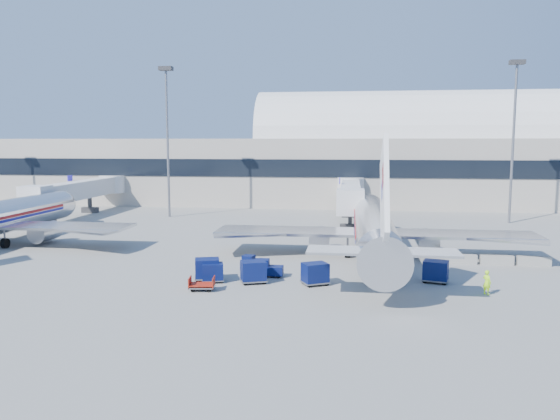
# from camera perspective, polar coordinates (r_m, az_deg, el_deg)

# --- Properties ---
(ground) EXTENTS (260.00, 260.00, 0.00)m
(ground) POSITION_cam_1_polar(r_m,az_deg,el_deg) (52.06, -1.19, -5.56)
(ground) COLOR gray
(ground) RESTS_ON ground
(terminal) EXTENTS (170.00, 28.15, 21.00)m
(terminal) POSITION_cam_1_polar(r_m,az_deg,el_deg) (108.35, -3.89, 5.04)
(terminal) COLOR #B2AA9E
(terminal) RESTS_ON ground
(airliner_main) EXTENTS (32.00, 37.26, 12.07)m
(airliner_main) POSITION_cam_1_polar(r_m,az_deg,el_deg) (55.42, 9.79, -1.81)
(airliner_main) COLOR silver
(airliner_main) RESTS_ON ground
(jetbridge_near) EXTENTS (4.40, 27.50, 6.25)m
(jetbridge_near) POSITION_cam_1_polar(r_m,az_deg,el_deg) (81.37, 7.38, 1.77)
(jetbridge_near) COLOR silver
(jetbridge_near) RESTS_ON ground
(jetbridge_mid) EXTENTS (4.40, 27.50, 6.25)m
(jetbridge_mid) POSITION_cam_1_polar(r_m,az_deg,el_deg) (91.59, -19.93, 2.00)
(jetbridge_mid) COLOR silver
(jetbridge_mid) RESTS_ON ground
(mast_west) EXTENTS (2.00, 1.20, 22.60)m
(mast_west) POSITION_cam_1_polar(r_m,az_deg,el_deg) (84.91, -11.72, 9.24)
(mast_west) COLOR slate
(mast_west) RESTS_ON ground
(mast_east) EXTENTS (2.00, 1.20, 22.60)m
(mast_east) POSITION_cam_1_polar(r_m,az_deg,el_deg) (83.33, 23.29, 8.86)
(mast_east) COLOR slate
(mast_east) RESTS_ON ground
(barrier_near) EXTENTS (3.00, 0.55, 0.90)m
(barrier_near) POSITION_cam_1_polar(r_m,az_deg,el_deg) (54.35, 18.33, -4.90)
(barrier_near) COLOR #9E9E96
(barrier_near) RESTS_ON ground
(barrier_mid) EXTENTS (3.00, 0.55, 0.90)m
(barrier_mid) POSITION_cam_1_polar(r_m,az_deg,el_deg) (55.07, 21.71, -4.89)
(barrier_mid) COLOR #9E9E96
(barrier_mid) RESTS_ON ground
(barrier_far) EXTENTS (3.00, 0.55, 0.90)m
(barrier_far) POSITION_cam_1_polar(r_m,az_deg,el_deg) (55.98, 25.00, -4.87)
(barrier_far) COLOR #9E9E96
(barrier_far) RESTS_ON ground
(tug_lead) EXTENTS (2.31, 1.16, 1.50)m
(tug_lead) POSITION_cam_1_polar(r_m,az_deg,el_deg) (46.81, -1.22, -6.15)
(tug_lead) COLOR #091244
(tug_lead) RESTS_ON ground
(tug_right) EXTENTS (2.22, 1.44, 1.33)m
(tug_right) POSITION_cam_1_polar(r_m,az_deg,el_deg) (48.49, 11.95, -5.93)
(tug_right) COLOR #091244
(tug_right) RESTS_ON ground
(tug_left) EXTENTS (1.66, 2.45, 1.46)m
(tug_left) POSITION_cam_1_polar(r_m,az_deg,el_deg) (49.04, -3.11, -5.57)
(tug_left) COLOR #091244
(tug_left) RESTS_ON ground
(cart_train_a) EXTENTS (2.47, 2.18, 1.82)m
(cart_train_a) POSITION_cam_1_polar(r_m,az_deg,el_deg) (44.69, -2.79, -6.42)
(cart_train_a) COLOR #091244
(cart_train_a) RESTS_ON ground
(cart_train_b) EXTENTS (2.08, 1.79, 1.56)m
(cart_train_b) POSITION_cam_1_polar(r_m,az_deg,el_deg) (45.30, -7.04, -6.46)
(cart_train_b) COLOR #091244
(cart_train_b) RESTS_ON ground
(cart_train_c) EXTENTS (2.42, 2.08, 1.82)m
(cart_train_c) POSITION_cam_1_polar(r_m,az_deg,el_deg) (45.89, -7.61, -6.11)
(cart_train_c) COLOR #091244
(cart_train_c) RESTS_ON ground
(cart_solo_near) EXTENTS (2.51, 2.31, 1.78)m
(cart_solo_near) POSITION_cam_1_polar(r_m,az_deg,el_deg) (44.18, 3.69, -6.61)
(cart_solo_near) COLOR #091244
(cart_solo_near) RESTS_ON ground
(cart_solo_far) EXTENTS (2.38, 2.04, 1.80)m
(cart_solo_far) POSITION_cam_1_polar(r_m,az_deg,el_deg) (46.60, 15.96, -6.14)
(cart_solo_far) COLOR #091244
(cart_solo_far) RESTS_ON ground
(cart_open_red) EXTENTS (2.09, 1.59, 0.52)m
(cart_open_red) POSITION_cam_1_polar(r_m,az_deg,el_deg) (43.04, -8.14, -7.84)
(cart_open_red) COLOR slate
(cart_open_red) RESTS_ON ground
(ramp_worker) EXTENTS (0.78, 0.81, 1.87)m
(ramp_worker) POSITION_cam_1_polar(r_m,az_deg,el_deg) (44.22, 20.80, -7.08)
(ramp_worker) COLOR #9AEA18
(ramp_worker) RESTS_ON ground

